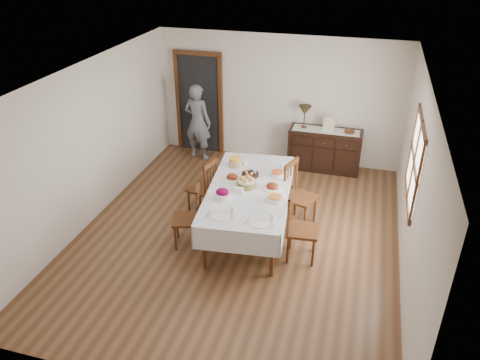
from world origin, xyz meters
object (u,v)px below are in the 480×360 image
(dining_table, at_px, (249,193))
(sideboard, at_px, (325,150))
(chair_right_near, at_px, (299,226))
(person, at_px, (198,120))
(chair_right_far, at_px, (298,193))
(chair_left_near, at_px, (190,216))
(chair_left_far, at_px, (204,186))
(table_lamp, at_px, (305,111))

(dining_table, xyz_separation_m, sideboard, (0.89, 2.60, -0.30))
(chair_right_near, distance_m, person, 3.88)
(dining_table, distance_m, chair_right_far, 0.87)
(chair_left_near, bearing_deg, chair_right_far, 108.22)
(chair_left_near, distance_m, person, 3.15)
(sideboard, height_order, person, person)
(dining_table, relative_size, person, 1.46)
(chair_left_far, relative_size, chair_right_far, 0.91)
(dining_table, distance_m, sideboard, 2.76)
(chair_right_far, bearing_deg, table_lamp, 25.58)
(chair_left_near, bearing_deg, person, -179.38)
(dining_table, height_order, chair_right_far, chair_right_far)
(dining_table, relative_size, chair_left_far, 2.52)
(chair_right_near, bearing_deg, dining_table, 58.73)
(chair_left_near, relative_size, person, 0.59)
(chair_left_near, relative_size, chair_left_far, 1.01)
(chair_left_far, height_order, person, person)
(chair_right_far, bearing_deg, chair_right_near, -150.92)
(chair_right_near, distance_m, chair_right_far, 0.94)
(chair_right_far, xyz_separation_m, sideboard, (0.20, 2.10, -0.12))
(chair_right_near, height_order, sideboard, chair_right_near)
(person, bearing_deg, sideboard, -166.03)
(chair_right_far, distance_m, table_lamp, 2.21)
(sideboard, bearing_deg, table_lamp, -179.37)
(chair_left_near, relative_size, table_lamp, 2.20)
(chair_right_far, bearing_deg, dining_table, 144.17)
(table_lamp, bearing_deg, dining_table, -99.68)
(sideboard, bearing_deg, person, -176.21)
(chair_left_far, xyz_separation_m, table_lamp, (1.33, 2.21, 0.71))
(sideboard, bearing_deg, chair_left_far, -128.80)
(chair_left_near, bearing_deg, dining_table, 108.19)
(sideboard, bearing_deg, chair_left_near, -118.02)
(table_lamp, bearing_deg, sideboard, 0.63)
(dining_table, xyz_separation_m, chair_right_near, (0.86, -0.43, -0.19))
(chair_left_far, bearing_deg, chair_right_far, 108.45)
(chair_left_far, height_order, chair_right_near, chair_right_near)
(chair_right_far, bearing_deg, person, 70.38)
(person, height_order, table_lamp, person)
(dining_table, xyz_separation_m, table_lamp, (0.44, 2.59, 0.48))
(chair_left_near, bearing_deg, sideboard, 134.80)
(chair_right_far, distance_m, person, 3.12)
(chair_right_far, bearing_deg, chair_left_near, 144.13)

